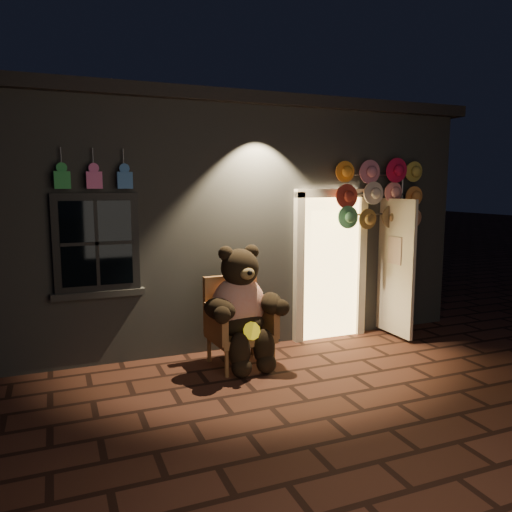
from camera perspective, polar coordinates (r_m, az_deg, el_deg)
ground at (r=5.81m, az=3.89°, el=-14.62°), size 60.00×60.00×0.00m
shop_building at (r=9.12m, az=-7.06°, el=4.84°), size 7.30×5.95×3.51m
wicker_armchair at (r=6.33m, az=-2.14°, el=-7.42°), size 0.80×0.73×1.10m
teddy_bear at (r=6.15m, az=-1.64°, el=-5.89°), size 1.10×0.88×1.51m
hat_rack at (r=7.54m, az=14.22°, el=6.63°), size 1.48×0.22×2.61m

